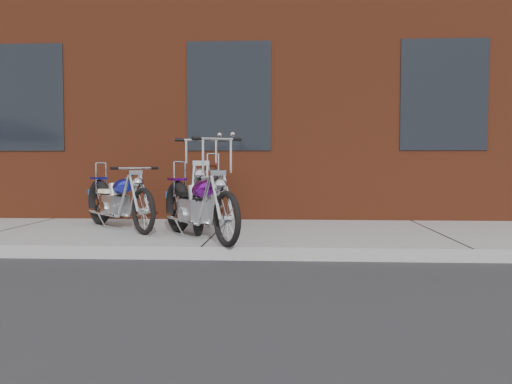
{
  "coord_description": "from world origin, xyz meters",
  "views": [
    {
      "loc": [
        0.95,
        -5.99,
        1.08
      ],
      "look_at": [
        0.57,
        0.8,
        0.73
      ],
      "focal_mm": 38.0,
      "sensor_mm": 36.0,
      "label": 1
    }
  ],
  "objects": [
    {
      "name": "chopper_blue",
      "position": [
        -1.45,
        1.61,
        0.54
      ],
      "size": [
        1.5,
        1.71,
        0.94
      ],
      "rotation": [
        0.0,
        0.0,
        -0.86
      ],
      "color": "black",
      "rests_on": "sidewalk"
    },
    {
      "name": "chopper_purple",
      "position": [
        -0.15,
        0.69,
        0.55
      ],
      "size": [
        1.25,
        1.92,
        1.24
      ],
      "rotation": [
        0.0,
        0.0,
        -1.01
      ],
      "color": "black",
      "rests_on": "sidewalk"
    },
    {
      "name": "building_brick",
      "position": [
        0.0,
        8.0,
        4.0
      ],
      "size": [
        22.0,
        10.0,
        8.0
      ],
      "primitive_type": "cube",
      "color": "#602613",
      "rests_on": "ground"
    },
    {
      "name": "ground",
      "position": [
        0.0,
        0.0,
        0.0
      ],
      "size": [
        120.0,
        120.0,
        0.0
      ],
      "primitive_type": "plane",
      "color": "#2A2A2E",
      "rests_on": "ground"
    },
    {
      "name": "chopper_third",
      "position": [
        -0.2,
        1.87,
        0.6
      ],
      "size": [
        0.61,
        2.51,
        1.27
      ],
      "rotation": [
        0.0,
        0.0,
        -1.55
      ],
      "color": "black",
      "rests_on": "sidewalk"
    },
    {
      "name": "sidewalk",
      "position": [
        0.0,
        1.5,
        0.07
      ],
      "size": [
        22.0,
        3.0,
        0.15
      ],
      "primitive_type": "cube",
      "color": "slate",
      "rests_on": "ground"
    }
  ]
}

